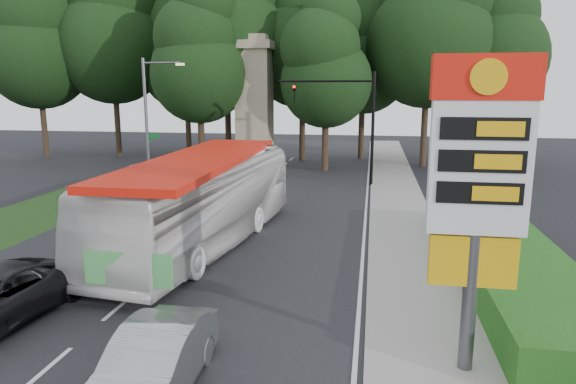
% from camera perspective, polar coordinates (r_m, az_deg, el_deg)
% --- Properties ---
extents(ground, '(120.00, 120.00, 0.00)m').
position_cam_1_polar(ground, '(12.89, -26.69, -18.52)').
color(ground, black).
rests_on(ground, ground).
extents(road_surface, '(14.00, 80.00, 0.02)m').
position_cam_1_polar(road_surface, '(22.86, -8.90, -4.32)').
color(road_surface, black).
rests_on(road_surface, ground).
extents(sidewalk_right, '(3.00, 80.00, 0.12)m').
position_cam_1_polar(sidewalk_right, '(21.79, 12.93, -5.14)').
color(sidewalk_right, gray).
rests_on(sidewalk_right, ground).
extents(grass_verge_left, '(5.00, 50.00, 0.02)m').
position_cam_1_polar(grass_verge_left, '(32.14, -21.77, -0.41)').
color(grass_verge_left, '#193814').
rests_on(grass_verge_left, ground).
extents(hedge, '(3.00, 14.00, 1.20)m').
position_cam_1_polar(hedge, '(18.31, 23.22, -7.24)').
color(hedge, '#195316').
rests_on(hedge, ground).
extents(gas_station_pylon, '(2.10, 0.45, 6.85)m').
position_cam_1_polar(gas_station_pylon, '(11.20, 20.46, 1.82)').
color(gas_station_pylon, '#59595E').
rests_on(gas_station_pylon, ground).
extents(traffic_signal_mast, '(6.10, 0.35, 7.20)m').
position_cam_1_polar(traffic_signal_mast, '(32.91, 7.13, 8.78)').
color(traffic_signal_mast, black).
rests_on(traffic_signal_mast, ground).
extents(streetlight_signs, '(2.75, 0.98, 8.00)m').
position_cam_1_polar(streetlight_signs, '(33.94, -15.16, 8.16)').
color(streetlight_signs, '#59595E').
rests_on(streetlight_signs, ground).
extents(monument, '(3.00, 3.00, 10.05)m').
position_cam_1_polar(monument, '(39.90, -3.73, 9.93)').
color(monument, gray).
rests_on(monument, ground).
extents(tree_far_west, '(8.96, 8.96, 17.60)m').
position_cam_1_polar(tree_far_west, '(51.14, -26.24, 15.42)').
color(tree_far_west, '#2D2116').
rests_on(tree_far_west, ground).
extents(tree_west_mid, '(9.80, 9.80, 19.25)m').
position_cam_1_polar(tree_west_mid, '(49.84, -19.07, 17.24)').
color(tree_west_mid, '#2D2116').
rests_on(tree_west_mid, ground).
extents(tree_west_near, '(8.40, 8.40, 16.50)m').
position_cam_1_polar(tree_west_near, '(49.06, -11.37, 15.77)').
color(tree_west_near, '#2D2116').
rests_on(tree_west_near, ground).
extents(tree_center_left, '(10.08, 10.08, 19.80)m').
position_cam_1_polar(tree_center_left, '(43.94, -6.95, 19.06)').
color(tree_center_left, '#2D2116').
rests_on(tree_center_left, ground).
extents(tree_center_right, '(9.24, 9.24, 18.15)m').
position_cam_1_polar(tree_center_right, '(44.53, 1.65, 17.73)').
color(tree_center_right, '#2D2116').
rests_on(tree_center_right, ground).
extents(tree_east_near, '(8.12, 8.12, 15.95)m').
position_cam_1_polar(tree_east_near, '(46.00, 8.41, 15.75)').
color(tree_east_near, '#2D2116').
rests_on(tree_east_near, ground).
extents(tree_east_mid, '(9.52, 9.52, 18.70)m').
position_cam_1_polar(tree_east_mid, '(42.36, 15.50, 18.12)').
color(tree_east_mid, '#2D2116').
rests_on(tree_east_mid, ground).
extents(tree_far_east, '(8.68, 8.68, 17.05)m').
position_cam_1_polar(tree_far_east, '(44.95, 21.76, 16.04)').
color(tree_far_east, '#2D2116').
rests_on(tree_far_east, ground).
extents(tree_monument_left, '(7.28, 7.28, 14.30)m').
position_cam_1_polar(tree_monument_left, '(40.11, -9.91, 14.90)').
color(tree_monument_left, '#2D2116').
rests_on(tree_monument_left, ground).
extents(tree_monument_right, '(6.72, 6.72, 13.20)m').
position_cam_1_polar(tree_monument_right, '(38.56, 4.27, 14.18)').
color(tree_monument_right, '#2D2116').
rests_on(tree_monument_right, ground).
extents(transit_bus, '(4.61, 13.19, 3.60)m').
position_cam_1_polar(transit_bus, '(20.39, -9.51, -1.09)').
color(transit_bus, white).
rests_on(transit_bus, ground).
extents(sedan_silver, '(1.59, 4.38, 1.43)m').
position_cam_1_polar(sedan_silver, '(11.26, -14.72, -17.99)').
color(sedan_silver, '#95989C').
rests_on(sedan_silver, ground).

